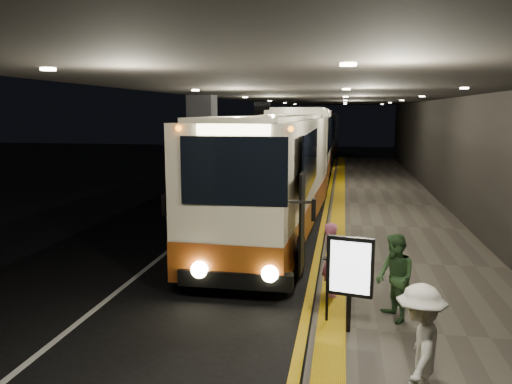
% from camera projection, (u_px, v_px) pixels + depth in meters
% --- Properties ---
extents(ground, '(90.00, 90.00, 0.00)m').
position_uv_depth(ground, '(218.00, 270.00, 12.35)').
color(ground, black).
extents(lane_line_white, '(0.12, 50.00, 0.01)m').
position_uv_depth(lane_line_white, '(204.00, 223.00, 17.52)').
color(lane_line_white, silver).
rests_on(lane_line_white, ground).
extents(kerb_stripe_yellow, '(0.18, 50.00, 0.01)m').
position_uv_depth(kerb_stripe_yellow, '(322.00, 228.00, 16.81)').
color(kerb_stripe_yellow, gold).
rests_on(kerb_stripe_yellow, ground).
extents(sidewalk, '(4.50, 50.00, 0.15)m').
position_uv_depth(sidewalk, '(396.00, 229.00, 16.39)').
color(sidewalk, '#514C44').
rests_on(sidewalk, ground).
extents(tactile_strip, '(0.50, 50.00, 0.01)m').
position_uv_depth(tactile_strip, '(338.00, 224.00, 16.70)').
color(tactile_strip, gold).
rests_on(tactile_strip, sidewalk).
extents(terminal_wall, '(0.10, 50.00, 6.00)m').
position_uv_depth(terminal_wall, '(475.00, 140.00, 15.54)').
color(terminal_wall, black).
rests_on(terminal_wall, ground).
extents(support_columns, '(0.80, 24.80, 4.40)m').
position_uv_depth(support_columns, '(203.00, 164.00, 16.14)').
color(support_columns, black).
rests_on(support_columns, ground).
extents(canopy, '(9.00, 50.00, 0.40)m').
position_uv_depth(canopy, '(330.00, 89.00, 16.05)').
color(canopy, black).
rests_on(canopy, support_columns).
extents(coach_main, '(2.85, 11.81, 3.66)m').
position_uv_depth(coach_main, '(274.00, 181.00, 15.43)').
color(coach_main, beige).
rests_on(coach_main, ground).
extents(coach_second, '(2.72, 12.55, 3.94)m').
position_uv_depth(coach_second, '(305.00, 149.00, 26.61)').
color(coach_second, beige).
rests_on(coach_second, ground).
extents(coach_third, '(2.73, 11.59, 3.62)m').
position_uv_depth(coach_third, '(320.00, 138.00, 40.14)').
color(coach_third, beige).
rests_on(coach_third, ground).
extents(passenger_boarding, '(0.51, 0.64, 1.52)m').
position_uv_depth(passenger_boarding, '(332.00, 259.00, 10.15)').
color(passenger_boarding, '#B6557E').
rests_on(passenger_boarding, sidewalk).
extents(passenger_waiting_green, '(0.72, 0.89, 1.59)m').
position_uv_depth(passenger_waiting_green, '(395.00, 278.00, 8.90)').
color(passenger_waiting_green, '#386236').
rests_on(passenger_waiting_green, sidewalk).
extents(passenger_waiting_white, '(0.69, 1.14, 1.65)m').
position_uv_depth(passenger_waiting_white, '(419.00, 349.00, 6.19)').
color(passenger_waiting_white, beige).
rests_on(passenger_waiting_white, sidewalk).
extents(info_sign, '(0.79, 0.26, 1.67)m').
position_uv_depth(info_sign, '(350.00, 269.00, 8.38)').
color(info_sign, black).
rests_on(info_sign, sidewalk).
extents(stanchion_post, '(0.05, 0.05, 1.17)m').
position_uv_depth(stanchion_post, '(327.00, 290.00, 8.91)').
color(stanchion_post, black).
rests_on(stanchion_post, sidewalk).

